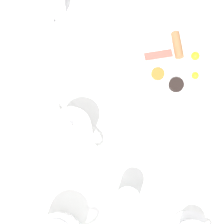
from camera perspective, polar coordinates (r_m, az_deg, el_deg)
name	(u,v)px	position (r m, az deg, el deg)	size (l,w,h in m)	color
ground_plane	(112,151)	(1.80, 0.00, -7.09)	(8.00, 8.00, 0.00)	#333338
table	(112,119)	(1.14, 0.00, -1.29)	(1.04, 1.07, 0.75)	white
breakfast_plate	(177,65)	(1.15, 11.75, 8.33)	(0.29, 0.29, 0.04)	white
teapot_near	(73,130)	(1.01, -7.19, -3.32)	(0.17, 0.16, 0.13)	white
teacup_with_saucer_right	(55,8)	(1.24, -10.38, 18.15)	(0.13, 0.13, 0.06)	white
water_glass_tall	(127,200)	(0.98, 2.76, -15.75)	(0.07, 0.07, 0.10)	white
creamer_jug	(150,14)	(1.22, 6.91, 17.36)	(0.09, 0.07, 0.06)	white
fork_by_plate	(3,25)	(1.29, -19.29, 14.86)	(0.03, 0.17, 0.00)	silver
knife_by_plate	(147,139)	(1.06, 6.39, -4.88)	(0.17, 0.14, 0.00)	silver
spoon_for_tea	(74,50)	(1.17, -6.91, 11.24)	(0.12, 0.10, 0.00)	silver
fork_spare	(215,163)	(1.09, 18.29, -8.86)	(0.17, 0.06, 0.00)	silver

